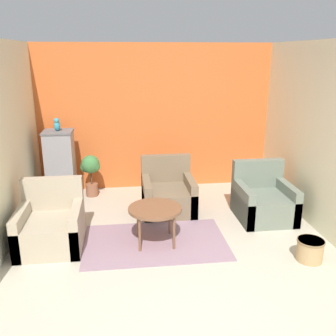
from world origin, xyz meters
name	(u,v)px	position (x,y,z in m)	size (l,w,h in m)	color
ground_plane	(191,310)	(0.00, 0.00, 0.00)	(20.00, 20.00, 0.00)	beige
wall_back_accent	(155,118)	(0.00, 3.82, 1.35)	(4.47, 0.06, 2.71)	orange
wall_left	(3,145)	(-2.21, 1.90, 1.35)	(0.06, 3.79, 2.71)	beige
wall_right	(317,136)	(2.21, 1.90, 1.35)	(0.06, 3.79, 2.71)	beige
area_rug	(155,242)	(-0.23, 1.48, 0.01)	(1.96, 1.25, 0.01)	gray
coffee_table	(155,211)	(-0.23, 1.48, 0.48)	(0.73, 0.73, 0.53)	brown
armchair_left	(51,227)	(-1.64, 1.58, 0.27)	(0.83, 0.87, 0.87)	tan
armchair_right	(263,201)	(1.55, 2.10, 0.27)	(0.83, 0.87, 0.87)	slate
armchair_middle	(168,195)	(0.09, 2.58, 0.27)	(0.83, 0.87, 0.87)	#7A664C
birdcage	(61,166)	(-1.73, 3.31, 0.62)	(0.51, 0.51, 1.25)	slate
parrot	(57,125)	(-1.73, 3.32, 1.35)	(0.11, 0.19, 0.23)	teal
potted_plant	(91,170)	(-1.22, 3.41, 0.50)	(0.36, 0.33, 0.77)	brown
wicker_basket	(310,249)	(1.67, 0.77, 0.15)	(0.34, 0.34, 0.28)	tan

